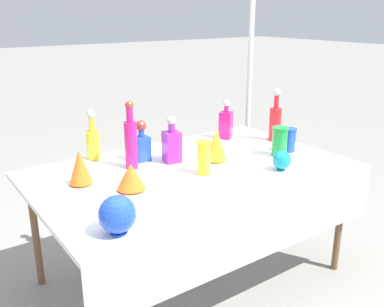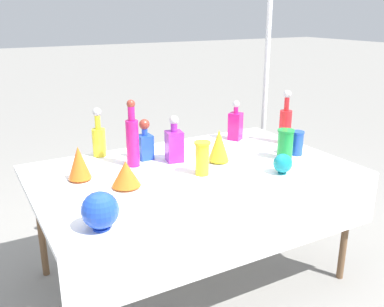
{
  "view_description": "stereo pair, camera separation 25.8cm",
  "coord_description": "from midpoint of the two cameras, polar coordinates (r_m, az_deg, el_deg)",
  "views": [
    {
      "loc": [
        -1.41,
        -2.0,
        1.68
      ],
      "look_at": [
        0.0,
        0.0,
        0.86
      ],
      "focal_mm": 40.0,
      "sensor_mm": 36.0,
      "label": 1
    },
    {
      "loc": [
        -1.19,
        -2.13,
        1.68
      ],
      "look_at": [
        0.0,
        0.0,
        0.86
      ],
      "focal_mm": 40.0,
      "sensor_mm": 36.0,
      "label": 2
    }
  ],
  "objects": [
    {
      "name": "ground_plane",
      "position": [
        2.96,
        2.59,
        -16.02
      ],
      "size": [
        40.0,
        40.0,
        0.0
      ],
      "primitive_type": "plane",
      "color": "gray"
    },
    {
      "name": "canopy_pole",
      "position": [
        3.85,
        11.53,
        5.68
      ],
      "size": [
        0.18,
        0.18,
        2.2
      ],
      "color": "silver",
      "rests_on": "ground"
    },
    {
      "name": "cardboard_box_behind_left",
      "position": [
        3.84,
        -2.29,
        -5.43
      ],
      "size": [
        0.63,
        0.57,
        0.33
      ],
      "color": "tan",
      "rests_on": "ground"
    },
    {
      "name": "price_tag_left",
      "position": [
        2.52,
        18.59,
        -3.43
      ],
      "size": [
        0.06,
        0.03,
        0.04
      ],
      "primitive_type": "cube",
      "rotation": [
        -0.21,
        0.0,
        -0.3
      ],
      "color": "white",
      "rests_on": "display_table"
    },
    {
      "name": "display_table",
      "position": [
        2.6,
        3.25,
        -3.46
      ],
      "size": [
        1.89,
        1.2,
        0.76
      ],
      "color": "white",
      "rests_on": "ground"
    },
    {
      "name": "slender_vase_0",
      "position": [
        2.96,
        16.25,
        1.42
      ],
      "size": [
        0.09,
        0.09,
        0.16
      ],
      "color": "blue",
      "rests_on": "display_table"
    },
    {
      "name": "square_decanter_1",
      "position": [
        2.71,
        0.34,
        1.31
      ],
      "size": [
        0.12,
        0.12,
        0.3
      ],
      "color": "purple",
      "rests_on": "display_table"
    },
    {
      "name": "fluted_vase_1",
      "position": [
        2.46,
        -11.98,
        -1.27
      ],
      "size": [
        0.13,
        0.13,
        0.2
      ],
      "color": "orange",
      "rests_on": "display_table"
    },
    {
      "name": "square_decanter_2",
      "position": [
        3.2,
        8.13,
        3.87
      ],
      "size": [
        0.12,
        0.12,
        0.3
      ],
      "color": "#C61972",
      "rests_on": "display_table"
    },
    {
      "name": "slender_vase_2",
      "position": [
        2.85,
        14.88,
        1.27
      ],
      "size": [
        0.11,
        0.11,
        0.2
      ],
      "color": "#198C38",
      "rests_on": "display_table"
    },
    {
      "name": "tall_bottle_1",
      "position": [
        2.62,
        -5.17,
        1.93
      ],
      "size": [
        0.08,
        0.08,
        0.42
      ],
      "color": "#C61972",
      "rests_on": "display_table"
    },
    {
      "name": "tall_bottle_0",
      "position": [
        2.85,
        -9.82,
        2.03
      ],
      "size": [
        0.09,
        0.09,
        0.33
      ],
      "color": "yellow",
      "rests_on": "display_table"
    },
    {
      "name": "fluted_vase_0",
      "position": [
        2.32,
        -5.68,
        -2.75
      ],
      "size": [
        0.16,
        0.16,
        0.15
      ],
      "color": "orange",
      "rests_on": "display_table"
    },
    {
      "name": "round_bowl_0",
      "position": [
        2.6,
        14.81,
        -1.33
      ],
      "size": [
        0.11,
        0.11,
        0.12
      ],
      "color": "teal",
      "rests_on": "display_table"
    },
    {
      "name": "fluted_vase_2",
      "position": [
        2.71,
        6.33,
        1.04
      ],
      "size": [
        0.13,
        0.13,
        0.21
      ],
      "color": "yellow",
      "rests_on": "display_table"
    },
    {
      "name": "square_decanter_0",
      "position": [
        2.75,
        -3.63,
        1.48
      ],
      "size": [
        0.09,
        0.09,
        0.27
      ],
      "color": "blue",
      "rests_on": "display_table"
    },
    {
      "name": "tall_bottle_2",
      "position": [
        3.18,
        14.64,
        3.93
      ],
      "size": [
        0.09,
        0.09,
        0.39
      ],
      "color": "red",
      "rests_on": "display_table"
    },
    {
      "name": "slender_vase_1",
      "position": [
        2.49,
        4.34,
        -0.53
      ],
      "size": [
        0.1,
        0.1,
        0.2
      ],
      "color": "yellow",
      "rests_on": "display_table"
    },
    {
      "name": "round_bowl_1",
      "position": [
        1.89,
        -8.35,
        -7.61
      ],
      "size": [
        0.17,
        0.17,
        0.18
      ],
      "color": "blue",
      "rests_on": "display_table"
    }
  ]
}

